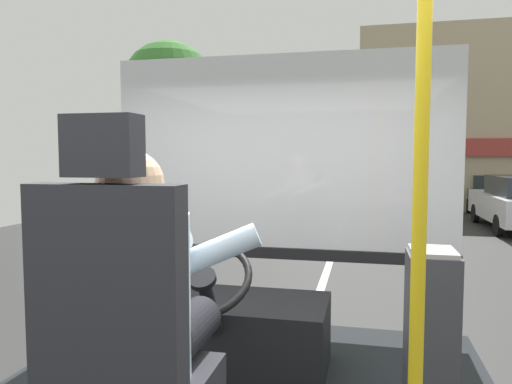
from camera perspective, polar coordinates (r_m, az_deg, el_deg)
ground at (r=10.80m, az=9.51°, el=-6.18°), size 18.00×44.00×0.06m
driver_seat at (r=1.67m, az=-15.31°, el=-18.47°), size 0.48×0.48×1.34m
bus_driver at (r=1.71m, az=-13.64°, el=-11.74°), size 0.76×0.60×0.76m
steering_console at (r=2.87m, az=-3.05°, el=-16.18°), size 1.10×0.98×0.79m
handrail_pole at (r=1.51m, az=18.92°, el=-0.81°), size 0.04×0.04×2.18m
fare_box at (r=2.39m, az=20.02°, el=-15.99°), size 0.21×0.28×0.81m
windshield_panel at (r=3.48m, az=2.87°, el=1.44°), size 2.50×0.08×1.48m
street_tree at (r=13.04m, az=-10.34°, el=11.90°), size 2.44×2.44×4.91m
parked_car_green at (r=19.10m, az=25.98°, el=0.06°), size 1.93×3.95×1.27m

